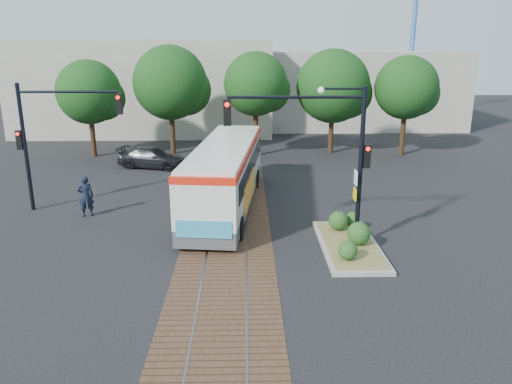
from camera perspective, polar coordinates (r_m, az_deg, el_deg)
ground at (r=20.55m, az=-3.26°, el=-5.37°), size 120.00×120.00×0.00m
trackbed at (r=24.30m, az=-2.96°, el=-1.85°), size 3.60×40.00×0.02m
tree_row at (r=35.59m, az=-0.53°, el=11.99°), size 26.40×5.60×7.67m
warehouses at (r=47.98m, az=-2.85°, el=11.90°), size 40.00×13.00×8.00m
crane at (r=55.89m, az=17.71°, el=19.09°), size 8.00×0.50×18.00m
city_bus at (r=24.09m, az=-3.47°, el=2.29°), size 3.72×11.89×3.13m
traffic_island at (r=20.00m, az=10.64°, el=-5.26°), size 2.20×5.20×1.13m
signal_pole_main at (r=18.84m, az=8.33°, el=5.65°), size 5.49×0.46×6.00m
signal_pole_left at (r=25.07m, az=-22.71°, el=6.56°), size 4.99×0.34×6.00m
officer at (r=24.19m, az=-18.88°, el=-0.44°), size 0.82×0.67×1.93m
parked_car at (r=32.90m, az=-11.77°, el=3.87°), size 4.77×2.85×1.29m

